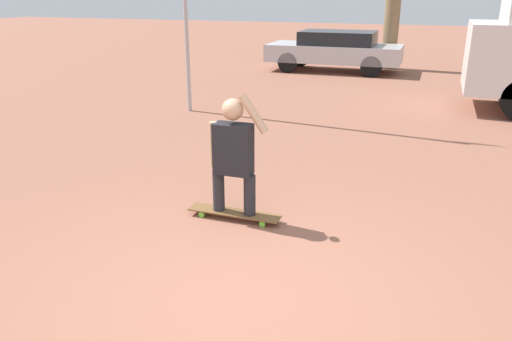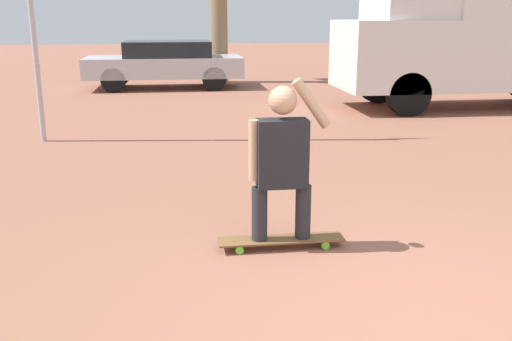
{
  "view_description": "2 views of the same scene",
  "coord_description": "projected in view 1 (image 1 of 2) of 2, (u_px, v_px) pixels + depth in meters",
  "views": [
    {
      "loc": [
        1.4,
        -3.56,
        2.59
      ],
      "look_at": [
        -0.53,
        1.83,
        0.52
      ],
      "focal_mm": 35.0,
      "sensor_mm": 36.0,
      "label": 1
    },
    {
      "loc": [
        -1.57,
        -3.24,
        2.04
      ],
      "look_at": [
        -0.89,
        1.66,
        0.69
      ],
      "focal_mm": 40.0,
      "sensor_mm": 36.0,
      "label": 2
    }
  ],
  "objects": [
    {
      "name": "ground_plane",
      "position": [
        243.0,
        297.0,
        4.47
      ],
      "size": [
        80.0,
        80.0,
        0.0
      ],
      "primitive_type": "plane",
      "color": "#935B47"
    },
    {
      "name": "skateboard",
      "position": [
        234.0,
        213.0,
        5.98
      ],
      "size": [
        1.14,
        0.23,
        0.09
      ],
      "color": "brown",
      "rests_on": "ground_plane"
    },
    {
      "name": "person_skateboarder",
      "position": [
        233.0,
        151.0,
        5.71
      ],
      "size": [
        0.72,
        0.25,
        1.44
      ],
      "color": "#28282D",
      "rests_on": "skateboard"
    },
    {
      "name": "parked_car_silver",
      "position": [
        335.0,
        50.0,
        16.76
      ],
      "size": [
        4.41,
        1.87,
        1.33
      ],
      "color": "black",
      "rests_on": "ground_plane"
    }
  ]
}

